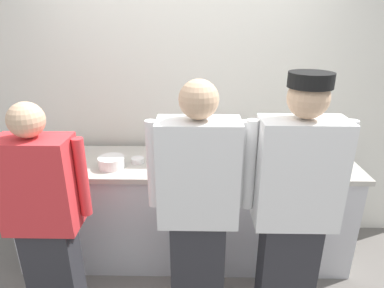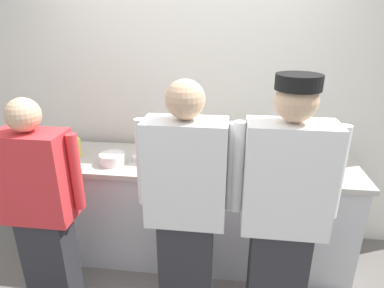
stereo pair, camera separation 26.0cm
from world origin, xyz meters
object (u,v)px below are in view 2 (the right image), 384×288
mixing_bowl_steel (246,158)px  squeeze_bottle_primary (78,146)px  ramekin_green_sauce (326,162)px  ramekin_red_sauce (138,158)px  chefs_knife (60,153)px  chef_far_right (283,213)px  ramekin_orange_sauce (279,167)px  plate_stack_front (112,159)px  sheet_tray (189,160)px  chef_center (186,209)px  deli_cup (307,168)px  chef_near_left (41,208)px

mixing_bowl_steel → squeeze_bottle_primary: bearing=-179.1°
ramekin_green_sauce → ramekin_red_sauce: bearing=-176.1°
mixing_bowl_steel → chefs_knife: 1.59m
chef_far_right → ramekin_green_sauce: size_ratio=17.52×
ramekin_orange_sauce → plate_stack_front: bearing=-178.0°
mixing_bowl_steel → ramekin_orange_sauce: size_ratio=2.97×
chef_far_right → sheet_tray: (-0.66, 0.71, -0.01)m
mixing_bowl_steel → ramekin_orange_sauce: mixing_bowl_steel is taller
chef_center → deli_cup: 1.02m
chef_center → deli_cup: chef_center is taller
deli_cup → sheet_tray: bearing=173.0°
chef_near_left → ramekin_red_sauce: chef_near_left is taller
mixing_bowl_steel → squeeze_bottle_primary: squeeze_bottle_primary is taller
chef_center → ramekin_green_sauce: chef_center is taller
plate_stack_front → sheet_tray: plate_stack_front is taller
mixing_bowl_steel → deli_cup: 0.47m
chef_far_right → sheet_tray: chef_far_right is taller
chef_near_left → chefs_knife: chef_near_left is taller
squeeze_bottle_primary → ramekin_orange_sauce: (1.65, -0.06, -0.06)m
chef_near_left → ramekin_red_sauce: 0.83m
chef_near_left → ramekin_orange_sauce: bearing=21.0°
sheet_tray → ramekin_orange_sauce: ramekin_orange_sauce is taller
plate_stack_front → ramekin_green_sauce: plate_stack_front is taller
chef_center → squeeze_bottle_primary: chef_center is taller
mixing_bowl_steel → squeeze_bottle_primary: 1.40m
mixing_bowl_steel → sheet_tray: bearing=-178.3°
sheet_tray → chefs_knife: bearing=178.6°
chef_near_left → mixing_bowl_steel: size_ratio=5.14×
chef_near_left → ramekin_orange_sauce: (1.61, 0.62, 0.11)m
chef_center → ramekin_orange_sauce: (0.64, 0.61, 0.04)m
mixing_bowl_steel → ramekin_red_sauce: size_ratio=2.92×
plate_stack_front → ramekin_orange_sauce: (1.32, 0.05, -0.02)m
plate_stack_front → deli_cup: 1.51m
chef_far_right → squeeze_bottle_primary: 1.75m
ramekin_red_sauce → ramekin_orange_sauce: size_ratio=1.02×
plate_stack_front → ramekin_green_sauce: 1.71m
ramekin_green_sauce → chef_far_right: bearing=-118.9°
chef_center → ramekin_green_sauce: (1.02, 0.76, 0.04)m
chef_near_left → ramekin_red_sauce: bearing=54.2°
chef_far_right → deli_cup: (0.25, 0.60, 0.03)m
plate_stack_front → sheet_tray: size_ratio=0.39×
chef_center → mixing_bowl_steel: 0.80m
chef_center → ramekin_red_sauce: chef_center is taller
chef_near_left → plate_stack_front: (0.29, 0.57, 0.13)m
squeeze_bottle_primary → ramekin_green_sauce: squeeze_bottle_primary is taller
ramekin_green_sauce → mixing_bowl_steel: bearing=-174.3°
ramekin_orange_sauce → deli_cup: deli_cup is taller
chefs_knife → chef_near_left: bearing=-71.8°
plate_stack_front → deli_cup: (1.51, 0.01, 0.01)m
ramekin_green_sauce → ramekin_red_sauce: 1.52m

